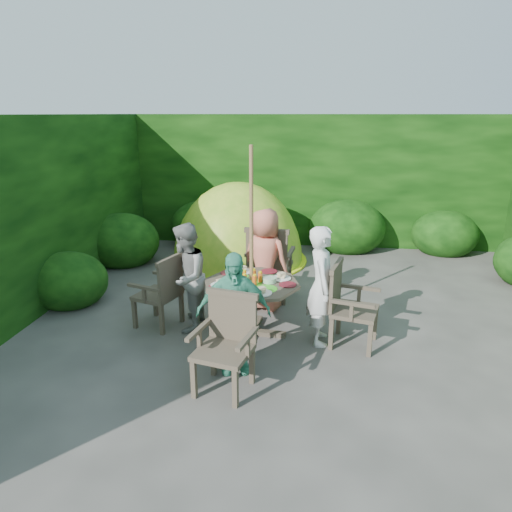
# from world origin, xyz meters

# --- Properties ---
(ground) EXTENTS (60.00, 60.00, 0.00)m
(ground) POSITION_xyz_m (0.00, 0.00, 0.00)
(ground) COLOR #423F3B
(ground) RESTS_ON ground
(hedge_enclosure) EXTENTS (9.00, 9.00, 2.50)m
(hedge_enclosure) POSITION_xyz_m (0.00, 1.33, 1.25)
(hedge_enclosure) COLOR black
(hedge_enclosure) RESTS_ON ground
(patio_table) EXTENTS (1.23, 1.23, 0.79)m
(patio_table) POSITION_xyz_m (-0.72, -0.42, 0.55)
(patio_table) COLOR #3C3227
(patio_table) RESTS_ON ground
(parasol_pole) EXTENTS (0.05, 0.05, 2.20)m
(parasol_pole) POSITION_xyz_m (-0.72, -0.42, 1.10)
(parasol_pole) COLOR brown
(parasol_pole) RESTS_ON ground
(garden_chair_right) EXTENTS (0.60, 0.64, 0.91)m
(garden_chair_right) POSITION_xyz_m (0.38, -0.50, 0.48)
(garden_chair_right) COLOR #3C3227
(garden_chair_right) RESTS_ON ground
(garden_chair_left) EXTENTS (0.60, 0.64, 0.87)m
(garden_chair_left) POSITION_xyz_m (-1.82, -0.34, 0.47)
(garden_chair_left) COLOR #3C3227
(garden_chair_left) RESTS_ON ground
(garden_chair_back) EXTENTS (0.67, 0.61, 1.02)m
(garden_chair_back) POSITION_xyz_m (-0.63, 0.67, 0.55)
(garden_chair_back) COLOR #3C3227
(garden_chair_back) RESTS_ON ground
(garden_chair_front) EXTENTS (0.63, 0.58, 0.89)m
(garden_chair_front) POSITION_xyz_m (-0.81, -1.52, 0.47)
(garden_chair_front) COLOR #3C3227
(garden_chair_front) RESTS_ON ground
(child_right) EXTENTS (0.35, 0.51, 1.36)m
(child_right) POSITION_xyz_m (0.08, -0.49, 0.68)
(child_right) COLOR silver
(child_right) RESTS_ON ground
(child_left) EXTENTS (0.53, 0.66, 1.31)m
(child_left) POSITION_xyz_m (-1.52, -0.35, 0.65)
(child_left) COLOR gray
(child_left) RESTS_ON ground
(child_back) EXTENTS (0.78, 0.66, 1.36)m
(child_back) POSITION_xyz_m (-0.65, 0.38, 0.68)
(child_back) COLOR #D57158
(child_back) RESTS_ON ground
(child_front) EXTENTS (0.78, 0.44, 1.26)m
(child_front) POSITION_xyz_m (-0.79, -1.22, 0.63)
(child_front) COLOR #47A785
(child_front) RESTS_ON ground
(dome_tent) EXTENTS (2.81, 2.81, 2.79)m
(dome_tent) POSITION_xyz_m (-1.35, 2.38, 0.00)
(dome_tent) COLOR #7CB522
(dome_tent) RESTS_ON ground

